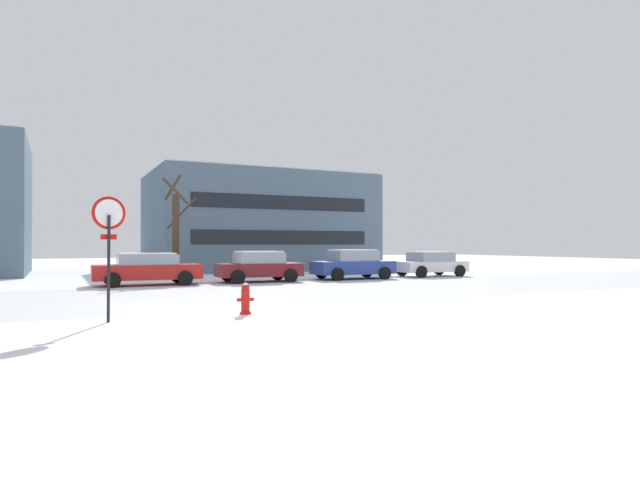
# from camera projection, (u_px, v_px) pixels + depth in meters

# --- Properties ---
(ground_plane) EXTENTS (120.00, 120.00, 0.00)m
(ground_plane) POSITION_uv_depth(u_px,v_px,m) (197.00, 307.00, 15.36)
(ground_plane) COLOR white
(road_surface) EXTENTS (80.00, 9.32, 0.00)m
(road_surface) POSITION_uv_depth(u_px,v_px,m) (172.00, 296.00, 18.65)
(road_surface) COLOR silver
(road_surface) RESTS_ON ground
(stop_sign) EXTENTS (0.74, 0.20, 2.90)m
(stop_sign) POSITION_uv_depth(u_px,v_px,m) (109.00, 234.00, 12.37)
(stop_sign) COLOR black
(stop_sign) RESTS_ON ground
(fire_hydrant) EXTENTS (0.44, 0.30, 0.81)m
(fire_hydrant) POSITION_uv_depth(u_px,v_px,m) (245.00, 298.00, 13.87)
(fire_hydrant) COLOR red
(fire_hydrant) RESTS_ON ground
(parked_car_red) EXTENTS (4.57, 2.06, 1.42)m
(parked_car_red) POSITION_uv_depth(u_px,v_px,m) (147.00, 269.00, 23.63)
(parked_car_red) COLOR red
(parked_car_red) RESTS_ON ground
(parked_car_maroon) EXTENTS (4.00, 2.09, 1.47)m
(parked_car_maroon) POSITION_uv_depth(u_px,v_px,m) (259.00, 266.00, 25.74)
(parked_car_maroon) COLOR maroon
(parked_car_maroon) RESTS_ON ground
(parked_car_blue) EXTENTS (4.20, 2.16, 1.53)m
(parked_car_blue) POSITION_uv_depth(u_px,v_px,m) (353.00, 264.00, 27.92)
(parked_car_blue) COLOR #283D93
(parked_car_blue) RESTS_ON ground
(parked_car_white) EXTENTS (4.01, 2.16, 1.39)m
(parked_car_white) POSITION_uv_depth(u_px,v_px,m) (431.00, 264.00, 30.30)
(parked_car_white) COLOR white
(parked_car_white) RESTS_ON ground
(tree_far_mid) EXTENTS (1.90, 1.92, 5.40)m
(tree_far_mid) POSITION_uv_depth(u_px,v_px,m) (176.00, 231.00, 27.14)
(tree_far_mid) COLOR #423326
(tree_far_mid) RESTS_ON ground
(building_far_right) EXTENTS (14.99, 10.11, 6.82)m
(building_far_right) POSITION_uv_depth(u_px,v_px,m) (258.00, 222.00, 39.23)
(building_far_right) COLOR slate
(building_far_right) RESTS_ON ground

